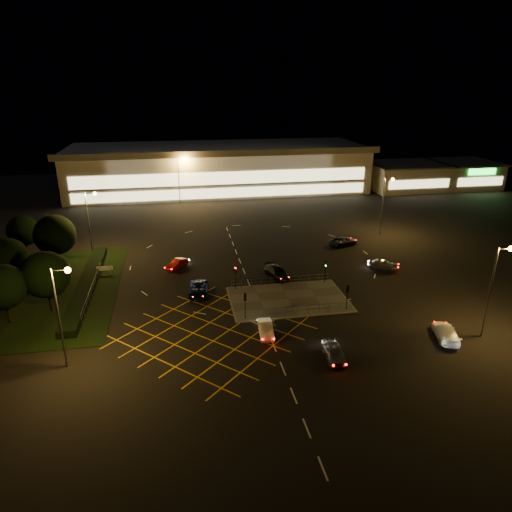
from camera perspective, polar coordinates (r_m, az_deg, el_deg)
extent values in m
plane|color=black|center=(57.99, 1.64, -4.77)|extent=(180.00, 180.00, 0.00)
cube|color=#4C4944|center=(56.63, 4.05, -5.41)|extent=(14.00, 9.00, 0.12)
cube|color=black|center=(64.69, -24.70, -3.94)|extent=(18.00, 30.00, 0.08)
cube|color=black|center=(63.37, -20.39, -3.35)|extent=(2.00, 26.00, 1.00)
cube|color=beige|center=(115.41, -4.72, 10.81)|extent=(70.00, 25.00, 10.00)
cube|color=slate|center=(114.62, -4.80, 13.37)|extent=(72.00, 26.50, 0.60)
cube|color=#FFEAA5|center=(103.14, -4.01, 9.62)|extent=(66.00, 0.20, 3.00)
cube|color=#FFEAA5|center=(103.81, -3.96, 7.89)|extent=(66.00, 0.20, 2.20)
cube|color=beige|center=(121.55, 18.15, 9.41)|extent=(18.00, 14.00, 6.00)
cube|color=slate|center=(121.02, 18.32, 10.87)|extent=(18.80, 14.80, 0.40)
cube|color=#FFEAA5|center=(115.59, 19.74, 8.47)|extent=(15.30, 0.20, 2.00)
cube|color=beige|center=(129.82, 24.49, 9.26)|extent=(14.00, 14.00, 6.00)
cube|color=slate|center=(129.32, 24.70, 10.62)|extent=(14.80, 14.80, 0.40)
cube|color=#FFEAA5|center=(124.25, 26.24, 8.35)|extent=(11.90, 0.20, 2.00)
cube|color=#19E533|center=(123.76, 26.45, 9.41)|extent=(7.00, 0.30, 1.40)
cylinder|color=slate|center=(45.37, -23.39, -7.29)|extent=(0.20, 0.20, 10.00)
cylinder|color=slate|center=(43.28, -23.39, -1.63)|extent=(1.40, 0.12, 0.12)
sphere|color=orange|center=(43.14, -22.48, -1.64)|extent=(0.56, 0.56, 0.56)
cylinder|color=slate|center=(52.32, 27.16, -4.17)|extent=(0.20, 0.20, 10.00)
cylinder|color=slate|center=(51.09, 28.67, 0.81)|extent=(1.40, 0.12, 0.12)
sphere|color=orange|center=(51.54, 29.27, 0.80)|extent=(0.56, 0.56, 0.56)
cylinder|color=slate|center=(73.17, -20.15, 3.65)|extent=(0.20, 0.20, 10.00)
cylinder|color=slate|center=(71.88, -20.07, 7.34)|extent=(1.40, 0.12, 0.12)
sphere|color=orange|center=(71.77, -19.51, 7.35)|extent=(0.56, 0.56, 0.56)
cylinder|color=slate|center=(81.73, 15.50, 5.90)|extent=(0.20, 0.20, 10.00)
cylinder|color=slate|center=(80.99, 16.29, 9.19)|extent=(1.40, 0.12, 0.12)
sphere|color=orange|center=(81.31, 16.73, 9.15)|extent=(0.56, 0.56, 0.56)
cylinder|color=slate|center=(101.14, -9.62, 9.15)|extent=(0.20, 0.20, 10.00)
cylinder|color=slate|center=(100.31, -9.38, 11.86)|extent=(1.40, 0.12, 0.12)
sphere|color=orange|center=(100.33, -8.97, 11.86)|extent=(0.56, 0.56, 0.56)
cylinder|color=slate|center=(110.91, 11.79, 10.03)|extent=(0.20, 0.20, 10.00)
cylinder|color=slate|center=(110.40, 12.33, 12.48)|extent=(1.40, 0.12, 0.12)
sphere|color=orange|center=(110.68, 12.67, 12.44)|extent=(0.56, 0.56, 0.56)
cylinder|color=black|center=(51.34, -1.37, -6.34)|extent=(0.10, 0.10, 3.00)
cube|color=black|center=(50.80, -1.38, -5.13)|extent=(0.28, 0.18, 0.90)
sphere|color=#19FF33|center=(50.92, -1.40, -5.07)|extent=(0.16, 0.16, 0.16)
cylinder|color=black|center=(54.27, 11.30, -5.19)|extent=(0.10, 0.10, 3.00)
cube|color=black|center=(53.76, 11.39, -4.04)|extent=(0.28, 0.18, 0.90)
sphere|color=#19FF33|center=(53.87, 11.34, -3.98)|extent=(0.16, 0.16, 0.16)
cylinder|color=black|center=(58.49, -2.58, -2.80)|extent=(0.10, 0.10, 3.00)
cube|color=black|center=(58.02, -2.60, -1.71)|extent=(0.28, 0.18, 0.90)
sphere|color=#FF0C0C|center=(57.90, -2.59, -1.76)|extent=(0.16, 0.16, 0.16)
cylinder|color=black|center=(61.08, 8.65, -1.97)|extent=(0.10, 0.10, 3.00)
cube|color=black|center=(60.63, 8.71, -0.92)|extent=(0.28, 0.18, 0.90)
sphere|color=#19FF33|center=(60.52, 8.74, -0.97)|extent=(0.16, 0.16, 0.16)
cylinder|color=black|center=(57.86, -28.58, -6.19)|extent=(0.36, 0.36, 2.52)
sphere|color=black|center=(56.66, -29.11, -3.41)|extent=(5.04, 5.04, 5.04)
cylinder|color=black|center=(65.37, -28.25, -3.05)|extent=(0.36, 0.36, 2.70)
sphere|color=black|center=(64.24, -28.75, -0.35)|extent=(5.40, 5.40, 5.40)
cylinder|color=black|center=(71.37, -23.43, -0.26)|extent=(0.36, 0.36, 2.88)
sphere|color=black|center=(70.28, -23.84, 2.42)|extent=(5.76, 5.76, 5.76)
cylinder|color=black|center=(78.52, -26.76, 0.84)|extent=(0.36, 0.36, 2.34)
sphere|color=black|center=(77.70, -27.10, 2.82)|extent=(4.68, 4.68, 4.68)
cylinder|color=black|center=(58.37, -24.31, -5.11)|extent=(0.36, 0.36, 2.70)
sphere|color=black|center=(57.10, -24.80, -2.13)|extent=(5.40, 5.40, 5.40)
imported|color=#B2B6BA|center=(45.61, 9.73, -11.76)|extent=(2.05, 4.39, 1.45)
imported|color=white|center=(48.90, 1.23, -9.11)|extent=(1.72, 4.13, 1.33)
imported|color=#0C1B4B|center=(57.99, -7.19, -4.16)|extent=(2.85, 5.31, 1.42)
imported|color=black|center=(62.57, 2.66, -2.06)|extent=(3.34, 5.35, 1.45)
imported|color=#AEAFB6|center=(67.95, 15.61, -0.97)|extent=(4.34, 3.37, 1.38)
imported|color=maroon|center=(66.57, -9.83, -0.99)|extent=(3.44, 3.90, 1.28)
imported|color=black|center=(76.20, 10.87, 1.82)|extent=(5.39, 3.82, 1.36)
imported|color=white|center=(52.13, 22.64, -8.78)|extent=(3.32, 5.30, 1.43)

